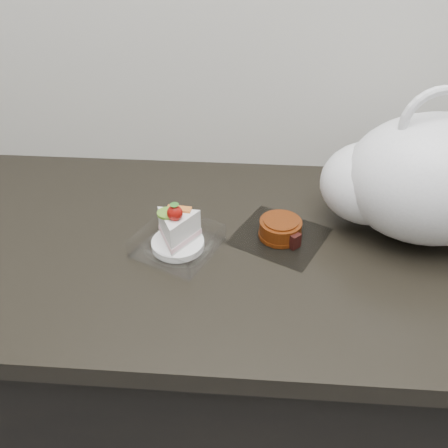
{
  "coord_description": "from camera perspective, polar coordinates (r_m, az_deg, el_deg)",
  "views": [
    {
      "loc": [
        -0.05,
        0.92,
        1.51
      ],
      "look_at": [
        -0.11,
        1.69,
        0.94
      ],
      "focal_mm": 40.0,
      "sensor_mm": 36.0,
      "label": 1
    }
  ],
  "objects": [
    {
      "name": "cake_tray",
      "position": [
        0.95,
        -5.36,
        -1.4
      ],
      "size": [
        0.18,
        0.18,
        0.11
      ],
      "rotation": [
        0.0,
        0.0,
        -0.42
      ],
      "color": "white",
      "rests_on": "counter"
    },
    {
      "name": "plastic_bag",
      "position": [
        1.01,
        21.53,
        4.8
      ],
      "size": [
        0.37,
        0.26,
        0.3
      ],
      "rotation": [
        0.0,
        0.0,
        -0.01
      ],
      "color": "white",
      "rests_on": "counter"
    },
    {
      "name": "counter",
      "position": [
        1.31,
        5.1,
        -17.79
      ],
      "size": [
        2.04,
        0.64,
        0.9
      ],
      "color": "black",
      "rests_on": "ground"
    },
    {
      "name": "mooncake_wrap",
      "position": [
        0.99,
        6.5,
        -0.73
      ],
      "size": [
        0.22,
        0.21,
        0.04
      ],
      "rotation": [
        0.0,
        0.0,
        -0.3
      ],
      "color": "white",
      "rests_on": "counter"
    }
  ]
}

